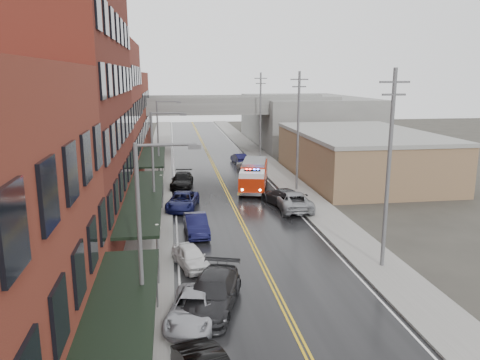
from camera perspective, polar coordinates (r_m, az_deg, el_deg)
road at (r=42.35m, az=-0.77°, el=-3.22°), size 11.00×160.00×0.02m
sidewalk_left at (r=42.03m, az=-10.70°, el=-3.47°), size 3.00×160.00×0.15m
sidewalk_right at (r=43.87m, az=8.73°, el=-2.72°), size 3.00×160.00×0.15m
curb_left at (r=41.99m, az=-8.45°, el=-3.40°), size 0.30×160.00×0.15m
curb_right at (r=43.42m, az=6.65°, el=-2.82°), size 0.30×160.00×0.15m
brick_building_b at (r=34.41m, az=-21.86°, el=7.46°), size 9.00×20.00×18.00m
brick_building_c at (r=51.66m, az=-17.34°, el=7.53°), size 9.00×15.00×15.00m
brick_building_far at (r=69.07m, az=-15.09°, el=7.56°), size 9.00×20.00×12.00m
tan_building at (r=55.49m, az=14.41°, el=2.81°), size 14.00×22.00×5.00m
right_far_block at (r=84.07m, az=7.84°, el=7.32°), size 18.00×30.00×8.00m
awning_0 at (r=16.87m, az=-15.10°, el=-18.36°), size 2.60×16.00×3.09m
awning_1 at (r=34.53m, az=-11.63°, el=-2.02°), size 2.60×18.00×3.09m
awning_2 at (r=51.65m, az=-10.63°, el=2.83°), size 2.60×13.00×3.09m
globe_lamp_1 at (r=27.98m, az=-10.06°, el=-6.88°), size 0.44×0.44×3.12m
globe_lamp_2 at (r=41.44m, az=-9.58°, el=-0.46°), size 0.44×0.44×3.12m
street_lamp_0 at (r=19.49m, az=-11.40°, el=-6.71°), size 2.64×0.22×9.00m
street_lamp_1 at (r=34.99m, az=-10.16°, el=1.92°), size 2.64×0.22×9.00m
street_lamp_2 at (r=50.80m, az=-9.69°, el=5.22°), size 2.64×0.22×9.00m
utility_pole_0 at (r=28.83m, az=17.68°, el=1.52°), size 1.80×0.24×12.00m
utility_pole_1 at (r=47.40m, az=7.10°, el=6.15°), size 1.80×0.24×12.00m
utility_pole_2 at (r=66.80m, az=2.51°, el=8.08°), size 1.80×0.24×12.00m
overpass at (r=72.80m, az=-4.18°, el=8.18°), size 40.00×10.00×7.50m
fire_truck at (r=48.11m, az=1.69°, el=0.62°), size 4.61×8.33×2.90m
parked_car_left_2 at (r=23.30m, az=-5.77°, el=-15.31°), size 3.19×5.17×1.34m
parked_car_left_3 at (r=24.26m, az=-3.39°, el=-13.63°), size 3.95×6.21×1.67m
parked_car_left_4 at (r=29.30m, az=-6.02°, el=-9.28°), size 2.60×4.18×1.33m
parked_car_left_5 at (r=34.96m, az=-5.37°, el=-5.45°), size 1.85×4.64×1.50m
parked_car_left_6 at (r=41.69m, az=-7.02°, el=-2.54°), size 3.38×5.62×1.46m
parked_car_left_7 at (r=49.60m, az=-7.08°, el=-0.05°), size 2.76×5.55×1.55m
parked_car_right_0 at (r=41.38m, az=6.45°, el=-2.50°), size 2.95×6.05×1.66m
parked_car_right_1 at (r=42.76m, az=5.23°, el=-2.04°), size 3.70×5.81×1.57m
parked_car_right_2 at (r=58.06m, az=1.15°, el=1.88°), size 3.12×4.80×1.52m
parked_car_right_3 at (r=63.29m, az=-0.12°, el=2.69°), size 1.97×4.19×1.33m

